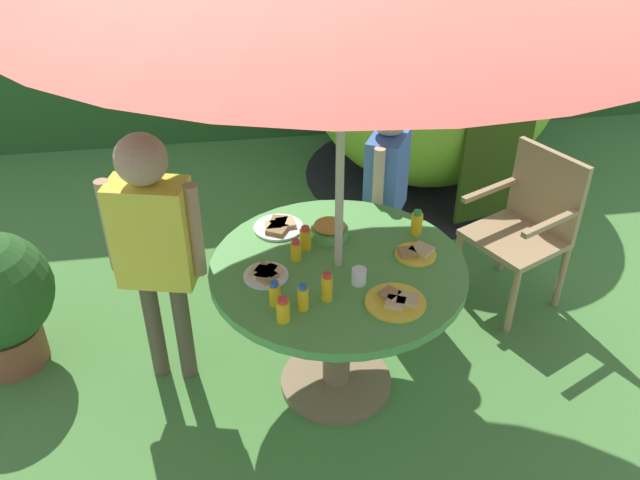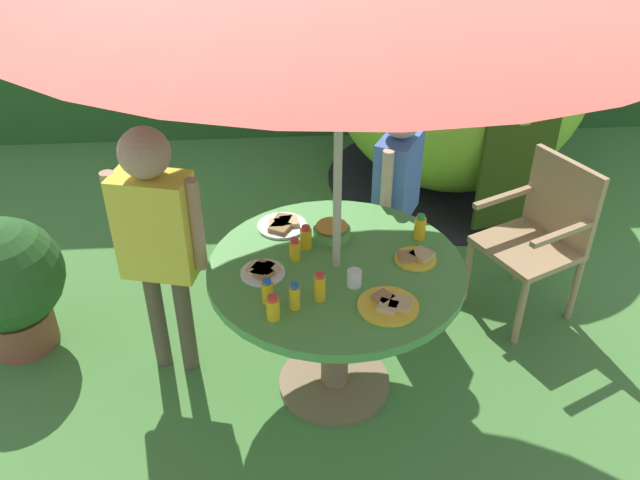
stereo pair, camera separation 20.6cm
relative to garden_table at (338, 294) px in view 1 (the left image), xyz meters
name	(u,v)px [view 1 (the left image)]	position (x,y,z in m)	size (l,w,h in m)	color
ground_plane	(336,384)	(0.00, 0.00, -0.58)	(10.00, 10.00, 0.02)	#477A38
hedge_backdrop	(269,5)	(0.00, 3.32, 0.47)	(9.00, 0.70, 2.08)	#285623
garden_table	(338,294)	(0.00, 0.00, 0.00)	(1.15, 1.15, 0.74)	brown
wooden_chair	(527,221)	(1.18, 0.57, -0.07)	(0.60, 0.61, 0.90)	tan
dome_tent	(436,69)	(1.09, 2.11, 0.28)	(2.28, 2.28, 1.72)	#8CC633
child_in_blue_shirt	(387,174)	(0.40, 0.73, 0.20)	(0.30, 0.37, 1.22)	brown
child_in_yellow_shirt	(153,234)	(-0.80, 0.20, 0.28)	(0.44, 0.27, 1.33)	brown
snack_bowl	(330,229)	(0.00, 0.24, 0.20)	(0.18, 0.18, 0.08)	#66B259
plate_mid_left	(416,253)	(0.36, 0.02, 0.18)	(0.19, 0.19, 0.03)	yellow
plate_center_back	(266,274)	(-0.33, -0.04, 0.18)	(0.20, 0.20, 0.03)	white
plate_near_left	(279,226)	(-0.23, 0.34, 0.18)	(0.24, 0.24, 0.03)	white
plate_far_right	(397,301)	(0.19, -0.30, 0.18)	(0.25, 0.25, 0.03)	yellow
juice_bottle_near_right	(305,238)	(-0.13, 0.15, 0.22)	(0.05, 0.05, 0.12)	yellow
juice_bottle_far_left	(275,294)	(-0.30, -0.24, 0.22)	(0.05, 0.05, 0.11)	yellow
juice_bottle_center_front	(296,251)	(-0.18, 0.07, 0.21)	(0.05, 0.05, 0.10)	yellow
juice_bottle_mid_right	(283,310)	(-0.28, -0.34, 0.22)	(0.06, 0.06, 0.11)	yellow
juice_bottle_front_edge	(327,287)	(-0.09, -0.23, 0.23)	(0.05, 0.05, 0.13)	yellow
juice_bottle_back_edge	(303,298)	(-0.19, -0.28, 0.22)	(0.05, 0.05, 0.12)	yellow
juice_bottle_spot_a	(417,223)	(0.41, 0.19, 0.22)	(0.05, 0.05, 0.13)	yellow
cup_near	(359,276)	(0.06, -0.15, 0.20)	(0.06, 0.06, 0.07)	white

